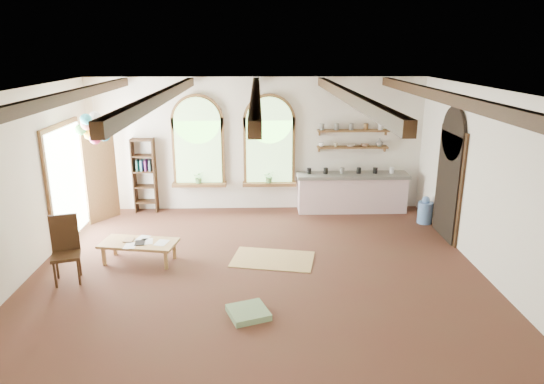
{
  "coord_description": "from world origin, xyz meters",
  "views": [
    {
      "loc": [
        0.03,
        -8.01,
        3.87
      ],
      "look_at": [
        0.28,
        0.6,
        1.28
      ],
      "focal_mm": 32.0,
      "sensor_mm": 36.0,
      "label": 1
    }
  ],
  "objects_px": {
    "kitchen_counter": "(352,192)",
    "side_chair": "(67,263)",
    "balloon_cluster": "(95,128)",
    "coffee_table": "(139,244)"
  },
  "relations": [
    {
      "from": "kitchen_counter",
      "to": "side_chair",
      "type": "xyz_separation_m",
      "value": [
        -5.54,
        -3.56,
        -0.14
      ]
    },
    {
      "from": "kitchen_counter",
      "to": "balloon_cluster",
      "type": "distance_m",
      "value": 6.0
    },
    {
      "from": "kitchen_counter",
      "to": "side_chair",
      "type": "distance_m",
      "value": 6.59
    },
    {
      "from": "kitchen_counter",
      "to": "coffee_table",
      "type": "relative_size",
      "value": 1.81
    },
    {
      "from": "coffee_table",
      "to": "balloon_cluster",
      "type": "bearing_deg",
      "value": 128.73
    },
    {
      "from": "kitchen_counter",
      "to": "balloon_cluster",
      "type": "xyz_separation_m",
      "value": [
        -5.49,
        -1.58,
        1.85
      ]
    },
    {
      "from": "side_chair",
      "to": "balloon_cluster",
      "type": "height_order",
      "value": "balloon_cluster"
    },
    {
      "from": "balloon_cluster",
      "to": "side_chair",
      "type": "bearing_deg",
      "value": -91.51
    },
    {
      "from": "coffee_table",
      "to": "kitchen_counter",
      "type": "bearing_deg",
      "value": 31.98
    },
    {
      "from": "kitchen_counter",
      "to": "side_chair",
      "type": "bearing_deg",
      "value": -147.31
    }
  ]
}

